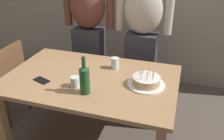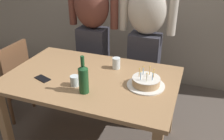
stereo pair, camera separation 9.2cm
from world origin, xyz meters
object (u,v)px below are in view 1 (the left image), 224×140
birthday_cake (146,81)px  water_glass_near (115,63)px  water_glass_far (75,82)px  cell_phone (42,80)px  dining_chair (6,77)px  wine_bottle (85,79)px  person_man_bearded (88,32)px  person_woman_cardigan (142,38)px

birthday_cake → water_glass_near: bearing=146.5°
water_glass_far → water_glass_near: bearing=62.8°
cell_phone → dining_chair: 0.75m
wine_bottle → cell_phone: 0.45m
person_man_bearded → person_woman_cardigan: bearing=-180.0°
person_woman_cardigan → person_man_bearded: bearing=0.0°
person_man_bearded → wine_bottle: bearing=110.8°
birthday_cake → wine_bottle: 0.51m
cell_phone → dining_chair: bearing=175.4°
water_glass_near → person_man_bearded: size_ratio=0.06×
cell_phone → water_glass_near: bearing=57.9°
cell_phone → person_woman_cardigan: size_ratio=0.09×
wine_bottle → dining_chair: bearing=161.7°
birthday_cake → cell_phone: 0.89m
birthday_cake → water_glass_far: 0.58m
water_glass_near → dining_chair: (-1.19, -0.12, -0.28)m
birthday_cake → cell_phone: birthday_cake is taller
birthday_cake → person_man_bearded: bearing=136.9°
water_glass_far → person_man_bearded: size_ratio=0.05×
water_glass_near → water_glass_far: size_ratio=1.21×
birthday_cake → person_man_bearded: person_man_bearded is taller
water_glass_far → person_woman_cardigan: bearing=69.7°
birthday_cake → dining_chair: bearing=176.2°
wine_bottle → person_woman_cardigan: bearing=76.9°
water_glass_near → water_glass_far: 0.47m
wine_bottle → dining_chair: size_ratio=0.35×
birthday_cake → water_glass_far: (-0.55, -0.20, 0.01)m
person_man_bearded → dining_chair: 1.03m
water_glass_near → wine_bottle: 0.50m
birthday_cake → wine_bottle: size_ratio=1.01×
water_glass_far → wine_bottle: wine_bottle is taller
water_glass_near → wine_bottle: wine_bottle is taller
cell_phone → person_man_bearded: 0.98m
person_woman_cardigan → dining_chair: bearing=26.8°
birthday_cake → water_glass_far: bearing=-160.5°
water_glass_far → person_man_bearded: person_man_bearded is taller
birthday_cake → water_glass_near: birthday_cake is taller
person_man_bearded → water_glass_near: bearing=131.7°
person_woman_cardigan → dining_chair: person_woman_cardigan is taller
cell_phone → dining_chair: (-0.66, 0.30, -0.23)m
water_glass_far → cell_phone: water_glass_far is taller
wine_bottle → birthday_cake: bearing=31.0°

